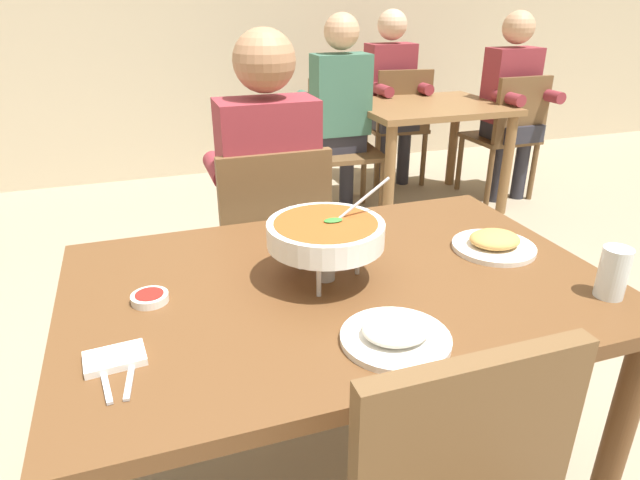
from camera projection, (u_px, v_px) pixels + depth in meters
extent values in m
cube|color=brown|center=(338.00, 286.00, 1.44)|extent=(1.39, 0.92, 0.04)
cylinder|color=brown|center=(617.00, 439.00, 1.43)|extent=(0.07, 0.07, 0.69)
cylinder|color=brown|center=(107.00, 359.00, 1.75)|extent=(0.07, 0.07, 0.69)
cylinder|color=brown|center=(453.00, 294.00, 2.13)|extent=(0.07, 0.07, 0.69)
cube|color=brown|center=(266.00, 250.00, 2.28)|extent=(0.44, 0.44, 0.03)
cube|color=brown|center=(277.00, 213.00, 2.01)|extent=(0.42, 0.04, 0.45)
cylinder|color=brown|center=(297.00, 271.00, 2.59)|extent=(0.04, 0.04, 0.42)
cylinder|color=brown|center=(217.00, 283.00, 2.48)|extent=(0.04, 0.04, 0.42)
cylinder|color=brown|center=(324.00, 311.00, 2.27)|extent=(0.04, 0.04, 0.42)
cylinder|color=brown|center=(233.00, 327.00, 2.15)|extent=(0.04, 0.04, 0.42)
cylinder|color=#2D2D38|center=(289.00, 288.00, 2.41)|extent=(0.10, 0.10, 0.45)
cylinder|color=#2D2D38|center=(244.00, 295.00, 2.35)|extent=(0.10, 0.10, 0.45)
cube|color=#2D2D38|center=(267.00, 235.00, 2.23)|extent=(0.32, 0.32, 0.12)
cube|color=maroon|center=(268.00, 167.00, 2.04)|extent=(0.36, 0.20, 0.50)
sphere|color=#A57756|center=(264.00, 61.00, 1.88)|extent=(0.22, 0.22, 0.22)
cylinder|color=maroon|center=(295.00, 162.00, 2.28)|extent=(0.08, 0.28, 0.08)
cylinder|color=maroon|center=(218.00, 169.00, 2.18)|extent=(0.08, 0.28, 0.08)
cube|color=brown|center=(466.00, 468.00, 0.93)|extent=(0.42, 0.04, 0.45)
cylinder|color=silver|center=(358.00, 257.00, 1.44)|extent=(0.01, 0.01, 0.10)
cylinder|color=silver|center=(300.00, 252.00, 1.47)|extent=(0.01, 0.01, 0.10)
cylinder|color=silver|center=(319.00, 278.00, 1.34)|extent=(0.01, 0.01, 0.10)
torus|color=silver|center=(326.00, 244.00, 1.40)|extent=(0.21, 0.21, 0.01)
cylinder|color=#B2B2B7|center=(325.00, 273.00, 1.43)|extent=(0.05, 0.05, 0.04)
cone|color=orange|center=(326.00, 262.00, 1.42)|extent=(0.02, 0.02, 0.04)
cylinder|color=white|center=(326.00, 234.00, 1.39)|extent=(0.30, 0.30, 0.06)
cylinder|color=#994C1E|center=(326.00, 225.00, 1.37)|extent=(0.26, 0.26, 0.01)
ellipsoid|color=#388433|center=(333.00, 220.00, 1.38)|extent=(0.05, 0.03, 0.01)
cylinder|color=silver|center=(356.00, 205.00, 1.40)|extent=(0.18, 0.01, 0.13)
cylinder|color=white|center=(395.00, 339.00, 1.18)|extent=(0.24, 0.24, 0.01)
ellipsoid|color=white|center=(396.00, 329.00, 1.17)|extent=(0.15, 0.13, 0.04)
cylinder|color=white|center=(494.00, 247.00, 1.60)|extent=(0.24, 0.24, 0.01)
ellipsoid|color=tan|center=(495.00, 239.00, 1.59)|extent=(0.15, 0.13, 0.04)
cylinder|color=white|center=(150.00, 298.00, 1.33)|extent=(0.09, 0.09, 0.02)
cylinder|color=maroon|center=(149.00, 295.00, 1.32)|extent=(0.07, 0.07, 0.01)
cube|color=white|center=(115.00, 358.00, 1.11)|extent=(0.13, 0.09, 0.02)
cube|color=silver|center=(104.00, 377.00, 1.06)|extent=(0.03, 0.17, 0.01)
cube|color=silver|center=(131.00, 372.00, 1.08)|extent=(0.03, 0.17, 0.01)
cylinder|color=silver|center=(613.00, 273.00, 1.33)|extent=(0.07, 0.07, 0.13)
cylinder|color=#4C331E|center=(611.00, 280.00, 1.34)|extent=(0.06, 0.06, 0.08)
cube|color=brown|center=(429.00, 107.00, 3.73)|extent=(1.00, 0.80, 0.04)
cylinder|color=brown|center=(389.00, 179.00, 3.45)|extent=(0.07, 0.07, 0.69)
cylinder|color=brown|center=(507.00, 166.00, 3.71)|extent=(0.07, 0.07, 0.69)
cylinder|color=brown|center=(349.00, 152.00, 4.04)|extent=(0.07, 0.07, 0.69)
cylinder|color=brown|center=(453.00, 142.00, 4.30)|extent=(0.07, 0.07, 0.69)
cube|color=brown|center=(499.00, 138.00, 4.04)|extent=(0.45, 0.45, 0.03)
cube|color=brown|center=(522.00, 110.00, 3.77)|extent=(0.42, 0.05, 0.45)
cylinder|color=brown|center=(500.00, 159.00, 4.35)|extent=(0.04, 0.04, 0.42)
cylinder|color=brown|center=(460.00, 163.00, 4.23)|extent=(0.04, 0.04, 0.42)
cylinder|color=brown|center=(533.00, 172.00, 4.03)|extent=(0.04, 0.04, 0.42)
cylinder|color=brown|center=(489.00, 177.00, 3.91)|extent=(0.04, 0.04, 0.42)
cube|color=brown|center=(394.00, 127.00, 4.37)|extent=(0.50, 0.50, 0.03)
cube|color=brown|center=(405.00, 101.00, 4.09)|extent=(0.42, 0.10, 0.45)
cylinder|color=brown|center=(407.00, 148.00, 4.66)|extent=(0.04, 0.04, 0.42)
cylinder|color=brown|center=(364.00, 150.00, 4.60)|extent=(0.04, 0.04, 0.42)
cylinder|color=brown|center=(423.00, 160.00, 4.32)|extent=(0.04, 0.04, 0.42)
cylinder|color=brown|center=(377.00, 162.00, 4.26)|extent=(0.04, 0.04, 0.42)
cube|color=brown|center=(347.00, 154.00, 3.65)|extent=(0.47, 0.47, 0.03)
cube|color=brown|center=(339.00, 112.00, 3.72)|extent=(0.42, 0.07, 0.45)
cylinder|color=brown|center=(327.00, 197.00, 3.53)|extent=(0.04, 0.04, 0.42)
cylinder|color=brown|center=(382.00, 192.00, 3.61)|extent=(0.04, 0.04, 0.42)
cylinder|color=brown|center=(313.00, 180.00, 3.86)|extent=(0.04, 0.04, 0.42)
cylinder|color=brown|center=(363.00, 175.00, 3.95)|extent=(0.04, 0.04, 0.42)
cylinder|color=#2D2D38|center=(498.00, 171.00, 3.99)|extent=(0.10, 0.10, 0.45)
cylinder|color=#2D2D38|center=(521.00, 169.00, 4.05)|extent=(0.10, 0.10, 0.45)
cube|color=#2D2D38|center=(511.00, 130.00, 3.94)|extent=(0.32, 0.32, 0.12)
cube|color=maroon|center=(511.00, 85.00, 3.88)|extent=(0.36, 0.20, 0.50)
sphere|color=tan|center=(519.00, 27.00, 3.72)|extent=(0.22, 0.22, 0.22)
cylinder|color=maroon|center=(508.00, 98.00, 3.68)|extent=(0.08, 0.28, 0.08)
cylinder|color=maroon|center=(547.00, 95.00, 3.77)|extent=(0.08, 0.28, 0.08)
cylinder|color=#2D2D38|center=(381.00, 158.00, 4.30)|extent=(0.10, 0.10, 0.45)
cylinder|color=#2D2D38|center=(404.00, 156.00, 4.36)|extent=(0.10, 0.10, 0.45)
cube|color=#2D2D38|center=(392.00, 120.00, 4.25)|extent=(0.32, 0.32, 0.12)
cube|color=maroon|center=(390.00, 78.00, 4.19)|extent=(0.36, 0.20, 0.50)
sphere|color=beige|center=(392.00, 25.00, 4.03)|extent=(0.22, 0.22, 0.22)
cylinder|color=maroon|center=(381.00, 90.00, 3.99)|extent=(0.08, 0.28, 0.08)
cylinder|color=maroon|center=(420.00, 87.00, 4.08)|extent=(0.08, 0.28, 0.08)
cylinder|color=#2D2D38|center=(347.00, 177.00, 3.87)|extent=(0.10, 0.10, 0.45)
cylinder|color=#2D2D38|center=(320.00, 180.00, 3.81)|extent=(0.10, 0.10, 0.45)
cube|color=#2D2D38|center=(336.00, 140.00, 3.69)|extent=(0.32, 0.32, 0.12)
cube|color=#3D6B56|center=(341.00, 95.00, 3.49)|extent=(0.36, 0.20, 0.50)
sphere|color=tan|center=(342.00, 31.00, 3.33)|extent=(0.22, 0.22, 0.22)
cylinder|color=#3D6B56|center=(352.00, 96.00, 3.73)|extent=(0.08, 0.28, 0.08)
cylinder|color=#3D6B56|center=(307.00, 99.00, 3.63)|extent=(0.08, 0.28, 0.08)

